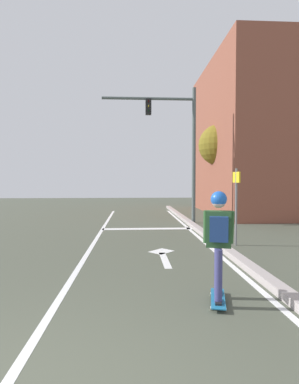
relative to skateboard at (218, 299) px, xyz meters
name	(u,v)px	position (x,y,z in m)	size (l,w,h in m)	color
lane_line_center	(90,248)	(-2.40, 3.76, -0.06)	(0.12, 20.00, 0.01)	silver
lane_line_curbside	(210,247)	(0.85, 3.76, -0.06)	(0.12, 20.00, 0.01)	silver
stop_bar	(148,229)	(-0.70, 7.02, -0.06)	(3.41, 0.40, 0.01)	silver
lane_arrow_stem	(165,260)	(-0.53, 2.48, -0.06)	(0.16, 1.40, 0.01)	silver
lane_arrow_head	(161,251)	(-0.53, 3.33, -0.06)	(0.56, 0.44, 0.01)	silver
curb_strip	(219,244)	(1.10, 3.76, 0.01)	(0.24, 24.00, 0.14)	#A29795
skateboard	(218,299)	(0.00, 0.00, 0.00)	(0.40, 0.83, 0.08)	#1B6592
skater	(219,231)	(0.00, -0.02, 1.01)	(0.43, 0.60, 1.60)	#3B3B71
traffic_signal_mast	(176,134)	(0.57, 8.51, 3.73)	(3.98, 0.34, 5.77)	#4F5A58
street_sign_post	(236,195)	(1.64, 3.95, 1.36)	(0.07, 0.44, 2.17)	slate
roadside_tree	(219,146)	(3.39, 11.75, 3.61)	(2.22, 2.22, 4.86)	brown
building_block	(289,139)	(7.59, 12.46, 4.15)	(9.18, 8.74, 8.42)	brown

